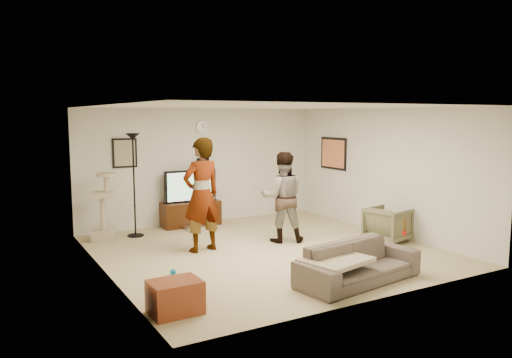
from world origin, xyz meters
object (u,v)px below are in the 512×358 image
beer_bottle (404,228)px  side_table (175,297)px  armchair (388,225)px  person_left (202,195)px  sofa (358,263)px  person_right (282,197)px  floor_lamp (134,185)px  cat_tree (102,207)px  tv_stand (191,214)px  tv (190,186)px

beer_bottle → side_table: bearing=176.5°
side_table → armchair: bearing=15.3°
person_left → sofa: bearing=105.0°
person_right → side_table: 3.82m
floor_lamp → cat_tree: 0.72m
person_right → cat_tree: bearing=-6.5°
person_right → sofa: 2.59m
tv_stand → floor_lamp: (-1.31, -0.33, 0.75)m
floor_lamp → armchair: 4.90m
armchair → side_table: 4.86m
sofa → floor_lamp: bearing=106.3°
tv_stand → armchair: (2.67, -3.12, 0.07)m
floor_lamp → person_right: (2.28, -1.78, -0.16)m
cat_tree → sofa: cat_tree is taller
tv → person_right: bearing=-65.4°
tv_stand → tv: tv is taller
tv → armchair: size_ratio=1.60×
tv → sofa: bearing=-82.1°
floor_lamp → side_table: bearing=-99.9°
cat_tree → beer_bottle: (3.45, -4.26, 0.04)m
armchair → cat_tree: bearing=46.4°
tv_stand → person_right: 2.40m
person_left → side_table: bearing=49.4°
person_right → sofa: bearing=107.3°
tv_stand → tv: 0.60m
person_left → side_table: size_ratio=3.29×
tv_stand → sofa: sofa is taller
side_table → sofa: bearing=-4.6°
tv → person_left: bearing=-107.0°
person_right → armchair: bearing=174.1°
beer_bottle → floor_lamp: bearing=123.4°
tv_stand → person_left: bearing=-107.0°
person_right → armchair: person_right is taller
sofa → tv_stand: bearing=89.8°
cat_tree → person_right: bearing=-31.2°
tv → floor_lamp: (-1.31, -0.33, 0.14)m
floor_lamp → tv_stand: bearing=14.2°
floor_lamp → beer_bottle: size_ratio=8.06×
person_left → sofa: size_ratio=1.03×
cat_tree → person_left: bearing=-50.8°
tv_stand → beer_bottle: 4.88m
tv_stand → side_table: size_ratio=2.08×
beer_bottle → side_table: size_ratio=0.41×
tv → side_table: 4.89m
person_left → cat_tree: bearing=-61.1°
floor_lamp → person_left: floor_lamp is taller
sofa → beer_bottle: beer_bottle is taller
floor_lamp → person_left: bearing=-67.0°
person_right → sofa: person_right is taller
tv_stand → side_table: tv_stand is taller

